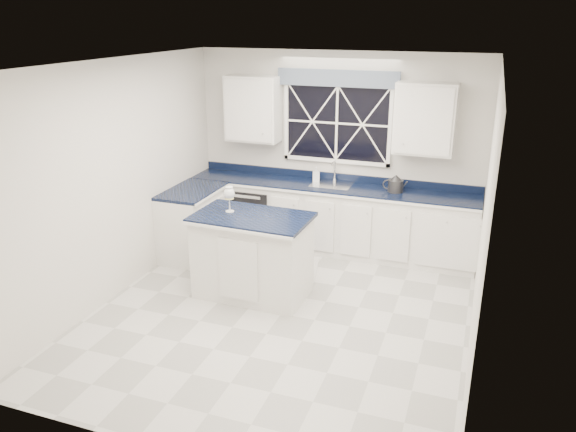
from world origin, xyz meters
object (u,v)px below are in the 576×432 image
at_px(dishwasher, 257,213).
at_px(kettle, 395,184).
at_px(soap_bottle, 316,174).
at_px(faucet, 334,171).
at_px(wine_glass, 229,195).
at_px(island, 253,255).

height_order(dishwasher, kettle, kettle).
height_order(kettle, soap_bottle, kettle).
height_order(faucet, kettle, faucet).
bearing_deg(dishwasher, wine_glass, -78.16).
bearing_deg(dishwasher, soap_bottle, 8.61).
xyz_separation_m(faucet, island, (-0.48, -1.79, -0.60)).
bearing_deg(soap_bottle, wine_glass, -107.39).
distance_m(wine_glass, soap_bottle, 1.78).
xyz_separation_m(faucet, soap_bottle, (-0.24, -0.06, -0.06)).
bearing_deg(wine_glass, soap_bottle, 72.61).
bearing_deg(soap_bottle, island, -97.79).
xyz_separation_m(faucet, kettle, (0.88, -0.18, -0.05)).
xyz_separation_m(island, wine_glass, (-0.29, 0.04, 0.70)).
xyz_separation_m(faucet, wine_glass, (-0.77, -1.75, 0.10)).
bearing_deg(faucet, soap_bottle, -165.11).
height_order(dishwasher, island, island).
height_order(kettle, wine_glass, wine_glass).
height_order(island, wine_glass, wine_glass).
xyz_separation_m(dishwasher, faucet, (1.10, 0.19, 0.69)).
distance_m(faucet, soap_bottle, 0.26).
xyz_separation_m(kettle, wine_glass, (-1.65, -1.57, 0.15)).
bearing_deg(kettle, faucet, 163.27).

